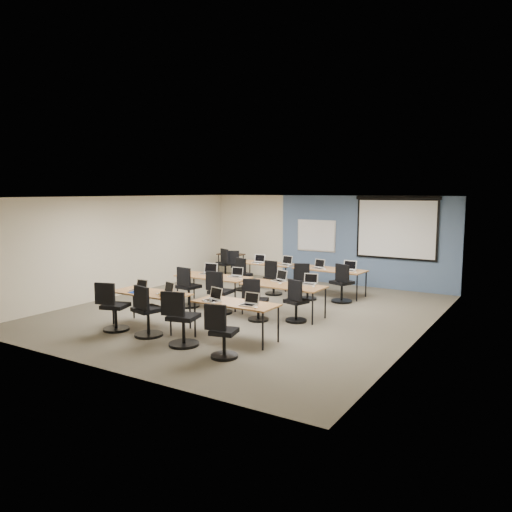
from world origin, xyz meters
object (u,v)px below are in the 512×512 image
Objects in this scene: training_table_front_right at (236,305)px; laptop_3 at (250,302)px; laptop_8 at (258,261)px; laptop_9 at (286,263)px; laptop_4 at (209,271)px; spare_chair_a at (237,268)px; projector_screen at (397,225)px; task_chair_6 at (256,304)px; task_chair_2 at (181,323)px; laptop_7 at (309,282)px; task_chair_9 at (273,281)px; training_table_mid_left at (213,278)px; task_chair_10 at (306,285)px; laptop_11 at (349,268)px; training_table_back_left at (267,265)px; laptop_1 at (166,291)px; task_chair_0 at (113,311)px; laptop_5 at (236,274)px; task_chair_8 at (242,277)px; laptop_6 at (280,278)px; laptop_0 at (139,288)px; task_chair_1 at (147,315)px; laptop_2 at (213,298)px; task_chair_3 at (222,336)px; whiteboard at (316,236)px; training_table_front_left at (151,295)px; training_table_mid_right at (283,286)px; laptop_10 at (318,266)px; task_chair_7 at (296,305)px; task_chair_4 at (188,291)px; training_table_back_right at (330,270)px; task_chair_11 at (342,286)px; task_chair_5 at (219,296)px; spare_chair_b at (225,267)px.

training_table_front_right is 5.52× the size of laptop_3.
laptop_8 is 0.92× the size of laptop_9.
spare_chair_a is at bearing 98.68° from laptop_4.
projector_screen reaches higher than task_chair_6.
task_chair_2 is at bearing -90.60° from spare_chair_a.
laptop_7 is 0.33× the size of task_chair_9.
task_chair_10 reaches higher than training_table_mid_left.
task_chair_9 is (-1.46, 3.99, -0.28)m from training_table_front_right.
laptop_11 is 4.03m from spare_chair_a.
laptop_7 reaches higher than training_table_back_left.
task_chair_0 is at bearing -124.38° from laptop_1.
task_chair_2 reaches higher than laptop_1.
training_table_mid_left is 5.33× the size of laptop_11.
task_chair_8 is (-0.90, 1.68, -0.40)m from laptop_5.
laptop_9 reaches higher than training_table_back_left.
task_chair_0 is 3.03× the size of laptop_6.
laptop_3 is (2.74, 0.07, 0.00)m from laptop_0.
task_chair_1 is at bearing 159.22° from task_chair_2.
laptop_2 is 0.35× the size of task_chair_3.
whiteboard reaches higher than training_table_mid_left.
laptop_5 reaches higher than training_table_front_left.
task_chair_1 is at bearing -116.78° from training_table_mid_right.
laptop_3 is at bearing -68.51° from laptop_10.
projector_screen reaches higher than laptop_1.
task_chair_0 reaches higher than laptop_8.
laptop_7 is at bearing 76.22° from task_chair_3.
task_chair_0 is 1.84m from task_chair_2.
training_table_back_left is at bearing 90.54° from training_table_front_left.
training_table_front_left is 1.81× the size of task_chair_8.
laptop_1 is 0.35× the size of task_chair_7.
laptop_2 is at bearing -33.18° from task_chair_4.
spare_chair_a is at bearing 121.57° from task_chair_1.
laptop_10 is at bearing 66.52° from task_chair_10.
training_table_back_left is 6.37m from task_chair_3.
training_table_front_left is at bearing -107.40° from laptop_5.
laptop_2 is at bearing -70.80° from task_chair_9.
laptop_1 reaches higher than training_table_back_right.
spare_chair_a is (-4.04, 1.22, -0.02)m from task_chair_11.
laptop_11 reaches higher than laptop_5.
laptop_1 is at bearing -56.37° from task_chair_4.
laptop_9 is at bearing -147.34° from projector_screen.
task_chair_1 reaches higher than task_chair_11.
laptop_11 is (1.91, -0.02, 0.00)m from laptop_9.
whiteboard is 1.26× the size of task_chair_5.
laptop_7 is 0.31× the size of spare_chair_b.
laptop_3 is 4.44m from task_chair_9.
whiteboard is at bearing 128.94° from training_table_back_right.
training_table_mid_right is 1.83× the size of task_chair_1.
laptop_0 is 2.74m from laptop_3.
spare_chair_a is at bearing 123.94° from laptop_3.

